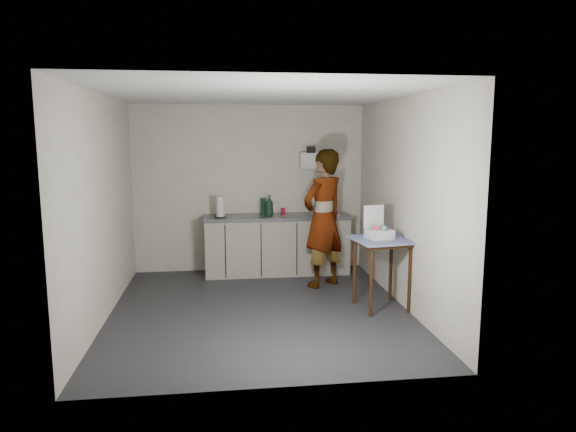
{
  "coord_description": "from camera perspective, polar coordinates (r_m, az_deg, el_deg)",
  "views": [
    {
      "loc": [
        -0.44,
        -6.06,
        2.11
      ],
      "look_at": [
        0.41,
        0.45,
        1.09
      ],
      "focal_mm": 32.0,
      "sensor_mm": 36.0,
      "label": 1
    }
  ],
  "objects": [
    {
      "name": "ceiling",
      "position": [
        6.1,
        -3.37,
        13.36
      ],
      "size": [
        3.6,
        4.0,
        0.01
      ],
      "primitive_type": "cube",
      "color": "white",
      "rests_on": "wall_back"
    },
    {
      "name": "side_table",
      "position": [
        6.39,
        10.43,
        -3.45
      ],
      "size": [
        0.77,
        0.77,
        0.88
      ],
      "rotation": [
        0.0,
        0.0,
        0.14
      ],
      "color": "#381C0C",
      "rests_on": "ground"
    },
    {
      "name": "wall_right",
      "position": [
        6.51,
        12.66,
        1.44
      ],
      "size": [
        0.02,
        4.0,
        2.6
      ],
      "primitive_type": "cube",
      "color": "beige",
      "rests_on": "ground"
    },
    {
      "name": "kitchen_counter",
      "position": [
        7.99,
        -1.23,
        -3.36
      ],
      "size": [
        2.24,
        0.62,
        0.91
      ],
      "color": "black",
      "rests_on": "ground"
    },
    {
      "name": "wall_left",
      "position": [
        6.26,
        -19.82,
        0.85
      ],
      "size": [
        0.02,
        4.0,
        2.6
      ],
      "primitive_type": "cube",
      "color": "beige",
      "rests_on": "ground"
    },
    {
      "name": "dish_rack",
      "position": [
        7.94,
        4.05,
        0.57
      ],
      "size": [
        0.41,
        0.31,
        0.29
      ],
      "color": "silver",
      "rests_on": "kitchen_counter"
    },
    {
      "name": "soda_can",
      "position": [
        7.94,
        -0.54,
        0.52
      ],
      "size": [
        0.06,
        0.06,
        0.11
      ],
      "primitive_type": "cylinder",
      "color": "red",
      "rests_on": "kitchen_counter"
    },
    {
      "name": "paper_towel",
      "position": [
        7.75,
        -7.52,
        0.95
      ],
      "size": [
        0.18,
        0.18,
        0.32
      ],
      "color": "black",
      "rests_on": "kitchen_counter"
    },
    {
      "name": "wall_shelf",
      "position": [
        8.12,
        2.8,
        6.23
      ],
      "size": [
        0.42,
        0.18,
        0.37
      ],
      "color": "white",
      "rests_on": "ground"
    },
    {
      "name": "dark_bottle",
      "position": [
        7.92,
        -2.76,
        1.06
      ],
      "size": [
        0.08,
        0.08,
        0.27
      ],
      "primitive_type": "cylinder",
      "color": "black",
      "rests_on": "kitchen_counter"
    },
    {
      "name": "standing_man",
      "position": [
        7.22,
        3.95,
        -0.29
      ],
      "size": [
        0.85,
        0.79,
        1.94
      ],
      "primitive_type": "imported",
      "rotation": [
        0.0,
        0.0,
        3.75
      ],
      "color": "#B2A593",
      "rests_on": "ground"
    },
    {
      "name": "soap_bottle",
      "position": [
        7.79,
        -2.08,
        1.15
      ],
      "size": [
        0.17,
        0.17,
        0.32
      ],
      "primitive_type": "imported",
      "rotation": [
        0.0,
        0.0,
        0.63
      ],
      "color": "black",
      "rests_on": "kitchen_counter"
    },
    {
      "name": "bakery_box",
      "position": [
        6.35,
        10.03,
        -1.66
      ],
      "size": [
        0.34,
        0.34,
        0.39
      ],
      "rotation": [
        0.0,
        0.0,
        0.23
      ],
      "color": "white",
      "rests_on": "side_table"
    },
    {
      "name": "wall_back",
      "position": [
        8.1,
        -4.29,
        3.05
      ],
      "size": [
        3.6,
        0.02,
        2.6
      ],
      "primitive_type": "cube",
      "color": "beige",
      "rests_on": "ground"
    },
    {
      "name": "ground",
      "position": [
        6.43,
        -3.16,
        -10.35
      ],
      "size": [
        4.0,
        4.0,
        0.0
      ],
      "primitive_type": "plane",
      "color": "#27282C",
      "rests_on": "ground"
    }
  ]
}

